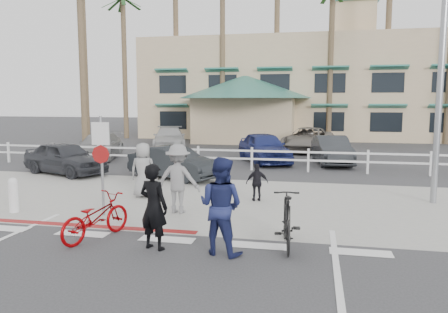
% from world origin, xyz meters
% --- Properties ---
extents(ground, '(140.00, 140.00, 0.00)m').
position_xyz_m(ground, '(0.00, 0.00, 0.00)').
color(ground, '#333335').
extents(bike_path, '(12.00, 16.00, 0.01)m').
position_xyz_m(bike_path, '(0.00, -2.00, 0.00)').
color(bike_path, '#333335').
rests_on(bike_path, ground).
extents(sidewalk_plaza, '(22.00, 7.00, 0.01)m').
position_xyz_m(sidewalk_plaza, '(0.00, 4.50, 0.01)').
color(sidewalk_plaza, gray).
rests_on(sidewalk_plaza, ground).
extents(cross_street, '(40.00, 5.00, 0.01)m').
position_xyz_m(cross_street, '(0.00, 8.50, 0.00)').
color(cross_street, '#333335').
rests_on(cross_street, ground).
extents(parking_lot, '(50.00, 16.00, 0.01)m').
position_xyz_m(parking_lot, '(0.00, 18.00, 0.00)').
color(parking_lot, '#333335').
rests_on(parking_lot, ground).
extents(curb_red, '(7.00, 0.25, 0.02)m').
position_xyz_m(curb_red, '(-3.00, 1.20, 0.01)').
color(curb_red, maroon).
rests_on(curb_red, ground).
extents(rail_fence, '(29.40, 0.16, 1.00)m').
position_xyz_m(rail_fence, '(0.50, 10.50, 0.50)').
color(rail_fence, silver).
rests_on(rail_fence, ground).
extents(building, '(28.00, 16.00, 11.30)m').
position_xyz_m(building, '(2.00, 31.00, 5.65)').
color(building, '#CEB48D').
rests_on(building, ground).
extents(sign_post, '(0.50, 0.10, 2.90)m').
position_xyz_m(sign_post, '(-2.30, 2.20, 1.45)').
color(sign_post, gray).
rests_on(sign_post, ground).
extents(bollard_0, '(0.26, 0.26, 0.95)m').
position_xyz_m(bollard_0, '(-4.80, 2.00, 0.47)').
color(bollard_0, silver).
rests_on(bollard_0, ground).
extents(streetlight_0, '(0.60, 2.00, 9.00)m').
position_xyz_m(streetlight_0, '(6.50, 5.50, 4.50)').
color(streetlight_0, gray).
rests_on(streetlight_0, ground).
extents(palm_0, '(4.00, 4.00, 15.00)m').
position_xyz_m(palm_0, '(-16.00, 26.00, 7.50)').
color(palm_0, '#143515').
rests_on(palm_0, ground).
extents(palm_1, '(4.00, 4.00, 13.00)m').
position_xyz_m(palm_1, '(-12.00, 25.00, 6.50)').
color(palm_1, '#143515').
rests_on(palm_1, ground).
extents(palm_2, '(4.00, 4.00, 16.00)m').
position_xyz_m(palm_2, '(-8.00, 26.00, 8.00)').
color(palm_2, '#143515').
rests_on(palm_2, ground).
extents(palm_3, '(4.00, 4.00, 14.00)m').
position_xyz_m(palm_3, '(-4.00, 25.00, 7.00)').
color(palm_3, '#143515').
rests_on(palm_3, ground).
extents(palm_4, '(4.00, 4.00, 15.00)m').
position_xyz_m(palm_4, '(0.00, 26.00, 7.50)').
color(palm_4, '#143515').
rests_on(palm_4, ground).
extents(palm_5, '(4.00, 4.00, 13.00)m').
position_xyz_m(palm_5, '(4.00, 25.00, 6.50)').
color(palm_5, '#143515').
rests_on(palm_5, ground).
extents(palm_6, '(4.00, 4.00, 17.00)m').
position_xyz_m(palm_6, '(8.00, 26.00, 8.50)').
color(palm_6, '#143515').
rests_on(palm_6, ground).
extents(palm_10, '(4.00, 4.00, 12.00)m').
position_xyz_m(palm_10, '(-10.00, 15.00, 6.00)').
color(palm_10, '#143515').
rests_on(palm_10, ground).
extents(bike_red, '(1.22, 1.96, 0.97)m').
position_xyz_m(bike_red, '(-1.53, 0.36, 0.49)').
color(bike_red, '#7D0104').
rests_on(bike_red, ground).
extents(rider_red, '(0.73, 0.59, 1.75)m').
position_xyz_m(rider_red, '(-0.06, -0.00, 0.87)').
color(rider_red, black).
rests_on(rider_red, ground).
extents(bike_black, '(0.74, 1.94, 1.14)m').
position_xyz_m(bike_black, '(2.55, 0.68, 0.57)').
color(bike_black, black).
rests_on(bike_black, ground).
extents(rider_black, '(1.10, 0.96, 1.91)m').
position_xyz_m(rider_black, '(1.31, 0.03, 0.95)').
color(rider_black, '#1A204E').
rests_on(rider_black, ground).
extents(pedestrian_a, '(1.21, 0.72, 1.84)m').
position_xyz_m(pedestrian_a, '(-0.47, 2.88, 0.92)').
color(pedestrian_a, gray).
rests_on(pedestrian_a, ground).
extents(pedestrian_child, '(0.72, 0.45, 1.13)m').
position_xyz_m(pedestrian_child, '(1.41, 4.67, 0.57)').
color(pedestrian_child, black).
rests_on(pedestrian_child, ground).
extents(pedestrian_b, '(0.84, 0.55, 1.71)m').
position_xyz_m(pedestrian_b, '(-2.11, 4.48, 0.85)').
color(pedestrian_b, gray).
rests_on(pedestrian_b, ground).
extents(car_white_sedan, '(4.02, 2.80, 1.26)m').
position_xyz_m(car_white_sedan, '(-2.26, 7.83, 0.63)').
color(car_white_sedan, black).
rests_on(car_white_sedan, ground).
extents(car_red_compact, '(4.25, 2.95, 1.34)m').
position_xyz_m(car_red_compact, '(-6.95, 7.95, 0.67)').
color(car_red_compact, '#2C2D33').
rests_on(car_red_compact, ground).
extents(lot_car_1, '(2.90, 4.87, 1.32)m').
position_xyz_m(lot_car_1, '(-7.90, 12.70, 0.66)').
color(lot_car_1, gray).
rests_on(lot_car_1, ground).
extents(lot_car_2, '(3.40, 4.69, 1.48)m').
position_xyz_m(lot_car_2, '(0.64, 13.04, 0.74)').
color(lot_car_2, navy).
rests_on(lot_car_2, ground).
extents(lot_car_3, '(2.03, 4.24, 1.34)m').
position_xyz_m(lot_car_3, '(3.85, 13.17, 0.67)').
color(lot_car_3, '#2A2D30').
rests_on(lot_car_3, ground).
extents(lot_car_4, '(3.29, 5.09, 1.37)m').
position_xyz_m(lot_car_4, '(-5.89, 17.92, 0.69)').
color(lot_car_4, '#A7A7A7').
rests_on(lot_car_4, ground).
extents(lot_car_5, '(3.40, 5.49, 1.42)m').
position_xyz_m(lot_car_5, '(2.62, 18.50, 0.71)').
color(lot_car_5, slate).
rests_on(lot_car_5, ground).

